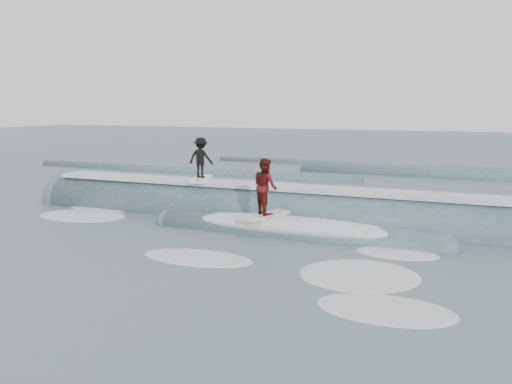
% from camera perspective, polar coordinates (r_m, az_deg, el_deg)
% --- Properties ---
extents(ground, '(160.00, 160.00, 0.00)m').
position_cam_1_polar(ground, '(17.90, -2.72, -4.38)').
color(ground, '#3E585B').
rests_on(ground, ground).
extents(breaking_wave, '(20.65, 3.96, 2.35)m').
position_cam_1_polar(breaking_wave, '(20.24, 1.44, -2.73)').
color(breaking_wave, '#38555F').
rests_on(breaking_wave, ground).
extents(surfer_black, '(1.19, 2.07, 1.61)m').
position_cam_1_polar(surfer_black, '(21.52, -5.53, 3.20)').
color(surfer_black, white).
rests_on(surfer_black, ground).
extents(surfer_red, '(1.10, 2.07, 1.89)m').
position_cam_1_polar(surfer_red, '(18.03, 0.93, 0.30)').
color(surfer_red, silver).
rests_on(surfer_red, ground).
extents(whitewater, '(15.16, 8.39, 0.10)m').
position_cam_1_polar(whitewater, '(17.05, -4.81, -5.06)').
color(whitewater, white).
rests_on(whitewater, ground).
extents(far_swells, '(39.19, 8.65, 0.80)m').
position_cam_1_polar(far_swells, '(34.49, 9.85, 1.79)').
color(far_swells, '#38555F').
rests_on(far_swells, ground).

